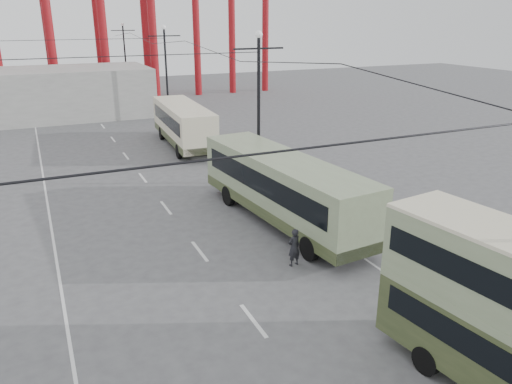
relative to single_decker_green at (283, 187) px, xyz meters
name	(u,v)px	position (x,y,z in m)	size (l,w,h in m)	color
road_markings	(153,188)	(-4.83, 8.25, -1.95)	(12.52, 120.00, 0.01)	silver
lamp_post_mid	(259,110)	(1.63, 6.55, 2.72)	(3.20, 0.44, 9.32)	black
lamp_post_far	(166,74)	(1.63, 28.55, 2.72)	(3.20, 0.44, 9.32)	black
lamp_post_distant	(125,58)	(1.63, 50.55, 2.72)	(3.20, 0.44, 9.32)	black
fairground_shed	(41,94)	(-9.97, 35.55, 0.54)	(22.00, 10.00, 5.00)	gray
single_decker_green	(283,187)	(0.00, 0.00, 0.00)	(3.97, 12.48, 3.47)	gray
single_decker_cream	(183,123)	(-0.01, 17.64, -0.05)	(3.31, 11.03, 3.39)	beige
pedestrian	(294,247)	(-1.71, -4.38, -1.12)	(0.61, 0.40, 1.68)	black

